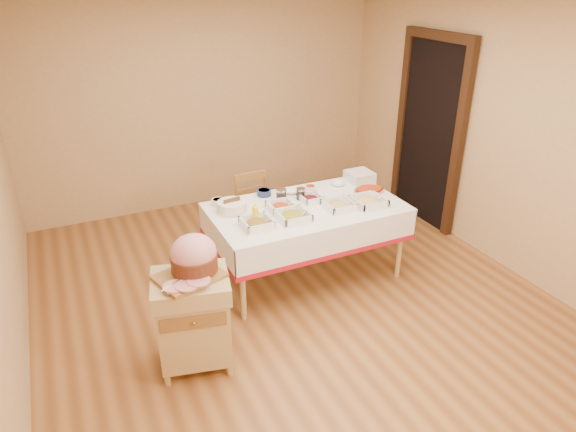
{
  "coord_description": "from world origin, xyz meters",
  "views": [
    {
      "loc": [
        -1.74,
        -3.62,
        2.8
      ],
      "look_at": [
        0.06,
        0.2,
        0.75
      ],
      "focal_mm": 32.0,
      "sensor_mm": 36.0,
      "label": 1
    }
  ],
  "objects_px": {
    "butcher_cart": "(193,317)",
    "bread_basket": "(232,206)",
    "brass_platter": "(369,190)",
    "preserve_jar_left": "(281,196)",
    "ham_on_board": "(193,258)",
    "mustard_bottle": "(255,213)",
    "preserve_jar_right": "(301,194)",
    "dining_chair": "(257,214)",
    "plate_stack": "(360,177)",
    "dining_table": "(306,221)"
  },
  "relations": [
    {
      "from": "dining_chair",
      "to": "plate_stack",
      "type": "distance_m",
      "value": 1.15
    },
    {
      "from": "dining_chair",
      "to": "mustard_bottle",
      "type": "relative_size",
      "value": 4.96
    },
    {
      "from": "bread_basket",
      "to": "dining_table",
      "type": "bearing_deg",
      "value": -15.78
    },
    {
      "from": "dining_chair",
      "to": "ham_on_board",
      "type": "distance_m",
      "value": 1.81
    },
    {
      "from": "preserve_jar_right",
      "to": "mustard_bottle",
      "type": "distance_m",
      "value": 0.64
    },
    {
      "from": "dining_table",
      "to": "butcher_cart",
      "type": "distance_m",
      "value": 1.58
    },
    {
      "from": "brass_platter",
      "to": "butcher_cart",
      "type": "bearing_deg",
      "value": -158.09
    },
    {
      "from": "preserve_jar_right",
      "to": "plate_stack",
      "type": "height_order",
      "value": "preserve_jar_right"
    },
    {
      "from": "dining_table",
      "to": "preserve_jar_left",
      "type": "xyz_separation_m",
      "value": [
        -0.17,
        0.2,
        0.22
      ]
    },
    {
      "from": "butcher_cart",
      "to": "bread_basket",
      "type": "height_order",
      "value": "bread_basket"
    },
    {
      "from": "dining_table",
      "to": "mustard_bottle",
      "type": "distance_m",
      "value": 0.61
    },
    {
      "from": "ham_on_board",
      "to": "preserve_jar_left",
      "type": "distance_m",
      "value": 1.48
    },
    {
      "from": "dining_table",
      "to": "mustard_bottle",
      "type": "relative_size",
      "value": 10.29
    },
    {
      "from": "butcher_cart",
      "to": "plate_stack",
      "type": "bearing_deg",
      "value": 27.58
    },
    {
      "from": "butcher_cart",
      "to": "preserve_jar_right",
      "type": "distance_m",
      "value": 1.72
    },
    {
      "from": "mustard_bottle",
      "to": "bread_basket",
      "type": "distance_m",
      "value": 0.3
    },
    {
      "from": "preserve_jar_right",
      "to": "dining_table",
      "type": "bearing_deg",
      "value": -98.06
    },
    {
      "from": "butcher_cart",
      "to": "preserve_jar_right",
      "type": "height_order",
      "value": "preserve_jar_right"
    },
    {
      "from": "ham_on_board",
      "to": "bread_basket",
      "type": "xyz_separation_m",
      "value": [
        0.63,
        0.95,
        -0.11
      ]
    },
    {
      "from": "mustard_bottle",
      "to": "plate_stack",
      "type": "relative_size",
      "value": 0.69
    },
    {
      "from": "mustard_bottle",
      "to": "brass_platter",
      "type": "height_order",
      "value": "mustard_bottle"
    },
    {
      "from": "dining_table",
      "to": "butcher_cart",
      "type": "relative_size",
      "value": 2.31
    },
    {
      "from": "preserve_jar_right",
      "to": "plate_stack",
      "type": "relative_size",
      "value": 0.44
    },
    {
      "from": "preserve_jar_left",
      "to": "plate_stack",
      "type": "bearing_deg",
      "value": 7.53
    },
    {
      "from": "plate_stack",
      "to": "brass_platter",
      "type": "bearing_deg",
      "value": -103.2
    },
    {
      "from": "preserve_jar_left",
      "to": "bread_basket",
      "type": "distance_m",
      "value": 0.5
    },
    {
      "from": "butcher_cart",
      "to": "brass_platter",
      "type": "xyz_separation_m",
      "value": [
        2.08,
        0.84,
        0.33
      ]
    },
    {
      "from": "mustard_bottle",
      "to": "bread_basket",
      "type": "height_order",
      "value": "mustard_bottle"
    },
    {
      "from": "dining_table",
      "to": "plate_stack",
      "type": "bearing_deg",
      "value": 22.22
    },
    {
      "from": "brass_platter",
      "to": "ham_on_board",
      "type": "bearing_deg",
      "value": -158.54
    },
    {
      "from": "butcher_cart",
      "to": "dining_chair",
      "type": "bearing_deg",
      "value": 52.66
    },
    {
      "from": "dining_chair",
      "to": "preserve_jar_left",
      "type": "height_order",
      "value": "preserve_jar_left"
    },
    {
      "from": "preserve_jar_left",
      "to": "plate_stack",
      "type": "relative_size",
      "value": 0.51
    },
    {
      "from": "dining_chair",
      "to": "brass_platter",
      "type": "bearing_deg",
      "value": -31.54
    },
    {
      "from": "butcher_cart",
      "to": "mustard_bottle",
      "type": "bearing_deg",
      "value": 41.69
    },
    {
      "from": "dining_table",
      "to": "ham_on_board",
      "type": "xyz_separation_m",
      "value": [
        -1.3,
        -0.76,
        0.32
      ]
    },
    {
      "from": "butcher_cart",
      "to": "preserve_jar_left",
      "type": "height_order",
      "value": "preserve_jar_left"
    },
    {
      "from": "preserve_jar_right",
      "to": "plate_stack",
      "type": "distance_m",
      "value": 0.78
    },
    {
      "from": "preserve_jar_left",
      "to": "brass_platter",
      "type": "height_order",
      "value": "preserve_jar_left"
    },
    {
      "from": "bread_basket",
      "to": "ham_on_board",
      "type": "bearing_deg",
      "value": -123.47
    },
    {
      "from": "bread_basket",
      "to": "brass_platter",
      "type": "relative_size",
      "value": 0.86
    },
    {
      "from": "preserve_jar_left",
      "to": "plate_stack",
      "type": "distance_m",
      "value": 0.98
    },
    {
      "from": "bread_basket",
      "to": "mustard_bottle",
      "type": "bearing_deg",
      "value": -66.39
    },
    {
      "from": "dining_table",
      "to": "ham_on_board",
      "type": "height_order",
      "value": "ham_on_board"
    },
    {
      "from": "ham_on_board",
      "to": "plate_stack",
      "type": "xyz_separation_m",
      "value": [
        2.1,
        1.08,
        -0.11
      ]
    },
    {
      "from": "preserve_jar_left",
      "to": "ham_on_board",
      "type": "bearing_deg",
      "value": -139.8
    },
    {
      "from": "ham_on_board",
      "to": "mustard_bottle",
      "type": "height_order",
      "value": "ham_on_board"
    },
    {
      "from": "brass_platter",
      "to": "preserve_jar_left",
      "type": "bearing_deg",
      "value": 170.13
    },
    {
      "from": "butcher_cart",
      "to": "mustard_bottle",
      "type": "xyz_separation_m",
      "value": [
        0.8,
        0.71,
        0.39
      ]
    },
    {
      "from": "dining_chair",
      "to": "bread_basket",
      "type": "xyz_separation_m",
      "value": [
        -0.42,
        -0.45,
        0.36
      ]
    }
  ]
}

